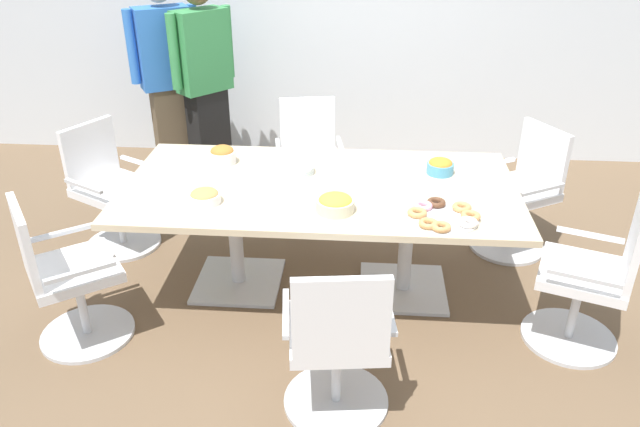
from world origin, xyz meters
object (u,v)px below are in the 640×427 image
object	(u,v)px
office_chair_5	(520,197)
snack_bowl_chips_yellow	(335,203)
office_chair_0	(309,165)
person_standing_1	(205,81)
snack_bowl_chips_orange	(440,166)
office_chair_3	(338,348)
office_chair_4	(591,284)
snack_bowl_cookies	(205,196)
office_chair_2	(66,281)
donut_platter	(443,216)
conference_table	(320,203)
person_standing_0	(168,78)
snack_bowl_pretzels	(222,155)
plate_stack	(297,169)
office_chair_1	(111,194)

from	to	relation	value
office_chair_5	snack_bowl_chips_yellow	xyz separation A→B (m)	(-1.28, -0.98, 0.39)
office_chair_0	snack_bowl_chips_yellow	xyz separation A→B (m)	(0.28, -1.44, 0.39)
person_standing_1	snack_bowl_chips_orange	bearing A→B (deg)	94.86
office_chair_3	office_chair_5	bearing A→B (deg)	47.97
office_chair_4	office_chair_5	size ratio (longest dim) A/B	1.00
snack_bowl_cookies	snack_bowl_chips_yellow	size ratio (longest dim) A/B	0.86
office_chair_2	donut_platter	xyz separation A→B (m)	(2.09, 0.26, 0.36)
conference_table	office_chair_3	bearing A→B (deg)	-81.22
person_standing_1	snack_bowl_cookies	world-z (taller)	person_standing_1
conference_table	donut_platter	bearing A→B (deg)	-28.76
donut_platter	conference_table	bearing A→B (deg)	151.24
person_standing_0	snack_bowl_pretzels	xyz separation A→B (m)	(0.77, -1.39, -0.12)
person_standing_0	snack_bowl_cookies	size ratio (longest dim) A/B	9.62
office_chair_2	plate_stack	size ratio (longest dim) A/B	4.20
office_chair_4	snack_bowl_chips_orange	bearing A→B (deg)	69.96
office_chair_5	donut_platter	bearing A→B (deg)	116.78
office_chair_5	office_chair_2	bearing A→B (deg)	85.07
person_standing_1	snack_bowl_pretzels	bearing A→B (deg)	59.82
person_standing_1	office_chair_5	bearing A→B (deg)	110.29
person_standing_1	office_chair_2	bearing A→B (deg)	34.54
office_chair_4	office_chair_5	bearing A→B (deg)	28.84
person_standing_0	conference_table	bearing A→B (deg)	100.06
office_chair_2	donut_platter	size ratio (longest dim) A/B	2.30
conference_table	office_chair_4	distance (m)	1.63
donut_platter	plate_stack	distance (m)	1.03
office_chair_4	office_chair_5	world-z (taller)	same
office_chair_2	person_standing_0	size ratio (longest dim) A/B	0.51
snack_bowl_chips_orange	snack_bowl_pretzels	bearing A→B (deg)	177.59
office_chair_3	office_chair_5	xyz separation A→B (m)	(1.22, 1.74, 0.00)
office_chair_2	person_standing_0	distance (m)	2.38
snack_bowl_chips_yellow	snack_bowl_pretzels	bearing A→B (deg)	141.14
office_chair_0	plate_stack	distance (m)	1.00
office_chair_4	plate_stack	size ratio (longest dim) A/B	4.20
plate_stack	person_standing_0	bearing A→B (deg)	130.32
conference_table	snack_bowl_chips_orange	bearing A→B (deg)	17.02
office_chair_1	office_chair_3	bearing A→B (deg)	76.37
snack_bowl_pretzels	snack_bowl_chips_yellow	distance (m)	1.00
office_chair_0	person_standing_1	distance (m)	1.18
conference_table	office_chair_2	world-z (taller)	office_chair_2
person_standing_0	snack_bowl_chips_orange	distance (m)	2.63
snack_bowl_chips_orange	donut_platter	world-z (taller)	snack_bowl_chips_orange
office_chair_4	person_standing_1	distance (m)	3.40
office_chair_3	donut_platter	xyz separation A→B (m)	(0.54, 0.71, 0.36)
snack_bowl_cookies	donut_platter	xyz separation A→B (m)	(1.35, -0.09, -0.02)
office_chair_2	snack_bowl_chips_orange	distance (m)	2.34
donut_platter	person_standing_1	bearing A→B (deg)	132.09
snack_bowl_chips_orange	office_chair_1	bearing A→B (deg)	174.31
person_standing_1	snack_bowl_chips_orange	size ratio (longest dim) A/B	10.34
office_chair_4	snack_bowl_cookies	world-z (taller)	office_chair_4
donut_platter	person_standing_0	bearing A→B (deg)	136.10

